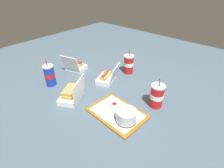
# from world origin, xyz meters

# --- Properties ---
(ground_plane) EXTENTS (3.20, 3.20, 0.00)m
(ground_plane) POSITION_xyz_m (0.00, 0.00, 0.00)
(ground_plane) COLOR #4C6070
(food_tray) EXTENTS (0.38, 0.28, 0.01)m
(food_tray) POSITION_xyz_m (0.27, -0.16, 0.01)
(food_tray) COLOR #A56619
(food_tray) RESTS_ON ground_plane
(cake_container) EXTENTS (0.13, 0.13, 0.08)m
(cake_container) POSITION_xyz_m (0.36, -0.18, 0.05)
(cake_container) COLOR black
(cake_container) RESTS_ON food_tray
(ketchup_cup) EXTENTS (0.04, 0.04, 0.02)m
(ketchup_cup) POSITION_xyz_m (0.22, -0.12, 0.03)
(ketchup_cup) COLOR white
(ketchup_cup) RESTS_ON food_tray
(napkin_stack) EXTENTS (0.11, 0.11, 0.00)m
(napkin_stack) POSITION_xyz_m (0.24, -0.19, 0.02)
(napkin_stack) COLOR white
(napkin_stack) RESTS_ON food_tray
(plastic_fork) EXTENTS (0.10, 0.06, 0.00)m
(plastic_fork) POSITION_xyz_m (0.22, -0.06, 0.02)
(plastic_fork) COLOR white
(plastic_fork) RESTS_ON food_tray
(clamshell_hotdog_back) EXTENTS (0.22, 0.22, 0.16)m
(clamshell_hotdog_back) POSITION_xyz_m (-0.06, 0.10, 0.04)
(clamshell_hotdog_back) COLOR white
(clamshell_hotdog_back) RESTS_ON ground_plane
(clamshell_sandwich_corner) EXTENTS (0.23, 0.25, 0.17)m
(clamshell_sandwich_corner) POSITION_xyz_m (-0.09, -0.25, 0.04)
(clamshell_sandwich_corner) COLOR white
(clamshell_sandwich_corner) RESTS_ON ground_plane
(clamshell_hotdog_left) EXTENTS (0.22, 0.21, 0.17)m
(clamshell_hotdog_left) POSITION_xyz_m (-0.44, 0.06, 0.04)
(clamshell_hotdog_left) COLOR white
(clamshell_hotdog_left) RESTS_ON ground_plane
(soda_cup_center) EXTENTS (0.09, 0.09, 0.24)m
(soda_cup_center) POSITION_xyz_m (-0.38, -0.25, 0.09)
(soda_cup_center) COLOR #1938B7
(soda_cup_center) RESTS_ON ground_plane
(soda_cup_back) EXTENTS (0.09, 0.09, 0.23)m
(soda_cup_back) POSITION_xyz_m (-0.02, 0.36, 0.09)
(soda_cup_back) COLOR red
(soda_cup_back) RESTS_ON ground_plane
(soda_cup_corner) EXTENTS (0.10, 0.10, 0.23)m
(soda_cup_corner) POSITION_xyz_m (0.42, 0.09, 0.09)
(soda_cup_corner) COLOR red
(soda_cup_corner) RESTS_ON ground_plane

